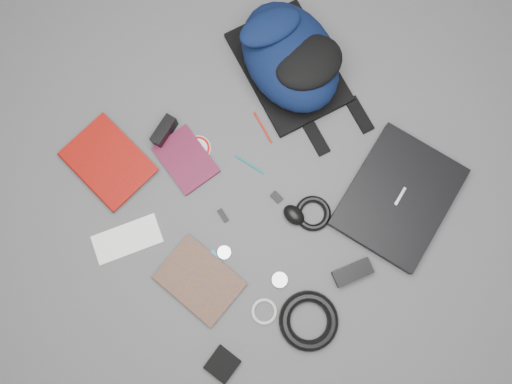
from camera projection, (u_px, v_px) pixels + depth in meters
ground at (256, 193)px, 1.72m from camera, size 4.00×4.00×0.00m
backpack at (290, 57)px, 1.71m from camera, size 0.41×0.52×0.20m
laptop at (399, 197)px, 1.70m from camera, size 0.50×0.44×0.04m
textbook_red at (85, 184)px, 1.71m from camera, size 0.25×0.31×0.03m
comic_book at (181, 302)px, 1.65m from camera, size 0.24×0.29×0.02m
envelope at (127, 239)px, 1.69m from camera, size 0.25×0.17×0.00m
dvd_case at (186, 160)px, 1.73m from camera, size 0.15×0.21×0.02m
compact_camera at (164, 131)px, 1.73m from camera, size 0.12×0.08×0.06m
sticker_disc at (198, 148)px, 1.75m from camera, size 0.12×0.12×0.00m
pen_teal at (250, 165)px, 1.74m from camera, size 0.05×0.12×0.01m
pen_red at (263, 128)px, 1.76m from camera, size 0.03×0.13×0.01m
id_badge at (213, 264)px, 1.68m from camera, size 0.06×0.09×0.00m
usb_black at (223, 215)px, 1.70m from camera, size 0.02×0.05×0.01m
key_fob at (277, 197)px, 1.71m from camera, size 0.03×0.04×0.01m
mouse at (294, 215)px, 1.69m from camera, size 0.07×0.09×0.04m
headphone_left at (224, 252)px, 1.68m from camera, size 0.06×0.06×0.01m
headphone_right at (280, 280)px, 1.66m from camera, size 0.07×0.07×0.01m
cable_coil at (313, 213)px, 1.70m from camera, size 0.15×0.15×0.02m
power_brick at (353, 272)px, 1.66m from camera, size 0.14×0.09×0.03m
power_cord_coil at (309, 321)px, 1.63m from camera, size 0.22×0.22×0.04m
pouch at (222, 364)px, 1.61m from camera, size 0.11×0.11×0.02m
white_cable_coil at (264, 311)px, 1.65m from camera, size 0.10×0.10×0.01m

